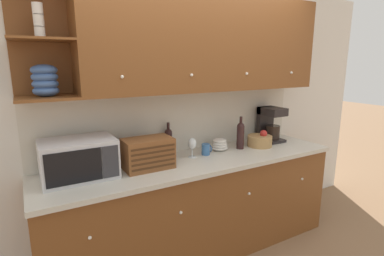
{
  "coord_description": "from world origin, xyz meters",
  "views": [
    {
      "loc": [
        -1.36,
        -2.6,
        1.82
      ],
      "look_at": [
        0.0,
        -0.23,
        1.22
      ],
      "focal_mm": 28.0,
      "sensor_mm": 36.0,
      "label": 1
    }
  ],
  "objects_px": {
    "coffee_maker": "(270,123)",
    "bowl_stack_on_counter": "(220,145)",
    "microwave": "(78,159)",
    "fruit_basket": "(260,140)",
    "bread_box": "(148,153)",
    "mug": "(206,149)",
    "wine_bottle": "(240,134)",
    "wine_glass": "(192,144)",
    "second_wine_bottle": "(168,140)"
  },
  "relations": [
    {
      "from": "microwave",
      "to": "mug",
      "type": "relative_size",
      "value": 5.02
    },
    {
      "from": "wine_glass",
      "to": "mug",
      "type": "height_order",
      "value": "wine_glass"
    },
    {
      "from": "mug",
      "to": "fruit_basket",
      "type": "height_order",
      "value": "fruit_basket"
    },
    {
      "from": "second_wine_bottle",
      "to": "bread_box",
      "type": "bearing_deg",
      "value": -140.55
    },
    {
      "from": "bread_box",
      "to": "wine_bottle",
      "type": "xyz_separation_m",
      "value": [
        1.04,
        0.07,
        0.02
      ]
    },
    {
      "from": "wine_bottle",
      "to": "coffee_maker",
      "type": "distance_m",
      "value": 0.51
    },
    {
      "from": "second_wine_bottle",
      "to": "fruit_basket",
      "type": "relative_size",
      "value": 1.23
    },
    {
      "from": "bread_box",
      "to": "bowl_stack_on_counter",
      "type": "height_order",
      "value": "bread_box"
    },
    {
      "from": "mug",
      "to": "wine_glass",
      "type": "bearing_deg",
      "value": -178.64
    },
    {
      "from": "bread_box",
      "to": "wine_glass",
      "type": "distance_m",
      "value": 0.47
    },
    {
      "from": "microwave",
      "to": "second_wine_bottle",
      "type": "bearing_deg",
      "value": 12.7
    },
    {
      "from": "coffee_maker",
      "to": "wine_glass",
      "type": "bearing_deg",
      "value": -174.57
    },
    {
      "from": "bread_box",
      "to": "bowl_stack_on_counter",
      "type": "relative_size",
      "value": 2.37
    },
    {
      "from": "bowl_stack_on_counter",
      "to": "wine_bottle",
      "type": "bearing_deg",
      "value": -18.4
    },
    {
      "from": "wine_bottle",
      "to": "bowl_stack_on_counter",
      "type": "bearing_deg",
      "value": 161.6
    },
    {
      "from": "second_wine_bottle",
      "to": "wine_bottle",
      "type": "distance_m",
      "value": 0.75
    },
    {
      "from": "bread_box",
      "to": "microwave",
      "type": "bearing_deg",
      "value": 173.18
    },
    {
      "from": "wine_bottle",
      "to": "fruit_basket",
      "type": "xyz_separation_m",
      "value": [
        0.24,
        -0.03,
        -0.09
      ]
    },
    {
      "from": "bowl_stack_on_counter",
      "to": "fruit_basket",
      "type": "xyz_separation_m",
      "value": [
        0.45,
        -0.1,
        0.01
      ]
    },
    {
      "from": "second_wine_bottle",
      "to": "wine_glass",
      "type": "distance_m",
      "value": 0.24
    },
    {
      "from": "second_wine_bottle",
      "to": "wine_glass",
      "type": "xyz_separation_m",
      "value": [
        0.15,
        -0.19,
        -0.02
      ]
    },
    {
      "from": "microwave",
      "to": "bowl_stack_on_counter",
      "type": "distance_m",
      "value": 1.38
    },
    {
      "from": "microwave",
      "to": "fruit_basket",
      "type": "bearing_deg",
      "value": -0.71
    },
    {
      "from": "wine_glass",
      "to": "fruit_basket",
      "type": "bearing_deg",
      "value": -1.84
    },
    {
      "from": "second_wine_bottle",
      "to": "coffee_maker",
      "type": "bearing_deg",
      "value": -4.03
    },
    {
      "from": "bread_box",
      "to": "fruit_basket",
      "type": "bearing_deg",
      "value": 1.88
    },
    {
      "from": "coffee_maker",
      "to": "bowl_stack_on_counter",
      "type": "bearing_deg",
      "value": -177.75
    },
    {
      "from": "bread_box",
      "to": "fruit_basket",
      "type": "distance_m",
      "value": 1.29
    },
    {
      "from": "second_wine_bottle",
      "to": "fruit_basket",
      "type": "distance_m",
      "value": 1.0
    },
    {
      "from": "bread_box",
      "to": "fruit_basket",
      "type": "xyz_separation_m",
      "value": [
        1.29,
        0.04,
        -0.07
      ]
    },
    {
      "from": "bread_box",
      "to": "bowl_stack_on_counter",
      "type": "distance_m",
      "value": 0.85
    },
    {
      "from": "wine_bottle",
      "to": "coffee_maker",
      "type": "bearing_deg",
      "value": 11.05
    },
    {
      "from": "bread_box",
      "to": "mug",
      "type": "xyz_separation_m",
      "value": [
        0.63,
        0.07,
        -0.07
      ]
    },
    {
      "from": "second_wine_bottle",
      "to": "wine_bottle",
      "type": "height_order",
      "value": "wine_bottle"
    },
    {
      "from": "bowl_stack_on_counter",
      "to": "wine_bottle",
      "type": "relative_size",
      "value": 0.51
    },
    {
      "from": "wine_bottle",
      "to": "coffee_maker",
      "type": "xyz_separation_m",
      "value": [
        0.5,
        0.1,
        0.05
      ]
    },
    {
      "from": "wine_glass",
      "to": "mug",
      "type": "xyz_separation_m",
      "value": [
        0.16,
        0.0,
        -0.07
      ]
    },
    {
      "from": "bread_box",
      "to": "coffee_maker",
      "type": "relative_size",
      "value": 1.06
    },
    {
      "from": "second_wine_bottle",
      "to": "coffee_maker",
      "type": "height_order",
      "value": "coffee_maker"
    },
    {
      "from": "wine_glass",
      "to": "bowl_stack_on_counter",
      "type": "distance_m",
      "value": 0.38
    },
    {
      "from": "mug",
      "to": "coffee_maker",
      "type": "relative_size",
      "value": 0.28
    },
    {
      "from": "second_wine_bottle",
      "to": "mug",
      "type": "height_order",
      "value": "second_wine_bottle"
    },
    {
      "from": "bowl_stack_on_counter",
      "to": "fruit_basket",
      "type": "height_order",
      "value": "fruit_basket"
    },
    {
      "from": "bread_box",
      "to": "wine_bottle",
      "type": "height_order",
      "value": "wine_bottle"
    },
    {
      "from": "wine_glass",
      "to": "wine_bottle",
      "type": "distance_m",
      "value": 0.58
    },
    {
      "from": "fruit_basket",
      "to": "coffee_maker",
      "type": "relative_size",
      "value": 0.67
    },
    {
      "from": "microwave",
      "to": "coffee_maker",
      "type": "height_order",
      "value": "coffee_maker"
    },
    {
      "from": "microwave",
      "to": "second_wine_bottle",
      "type": "xyz_separation_m",
      "value": [
        0.86,
        0.19,
        -0.01
      ]
    },
    {
      "from": "wine_bottle",
      "to": "fruit_basket",
      "type": "distance_m",
      "value": 0.26
    },
    {
      "from": "bread_box",
      "to": "second_wine_bottle",
      "type": "height_order",
      "value": "second_wine_bottle"
    }
  ]
}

